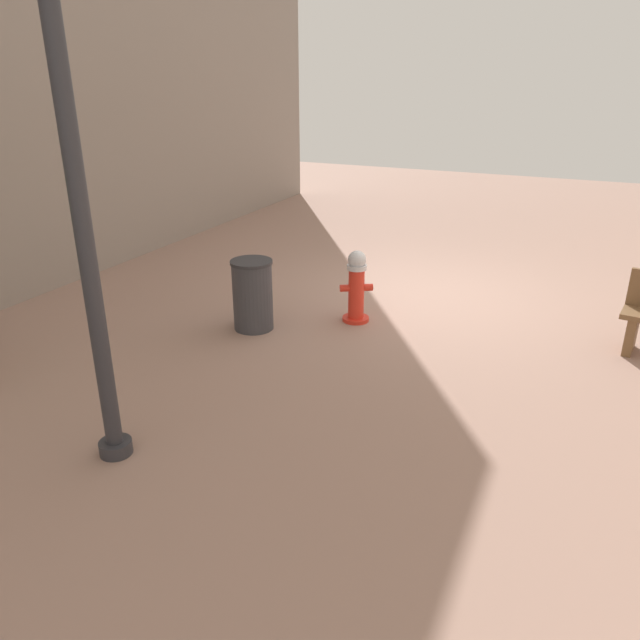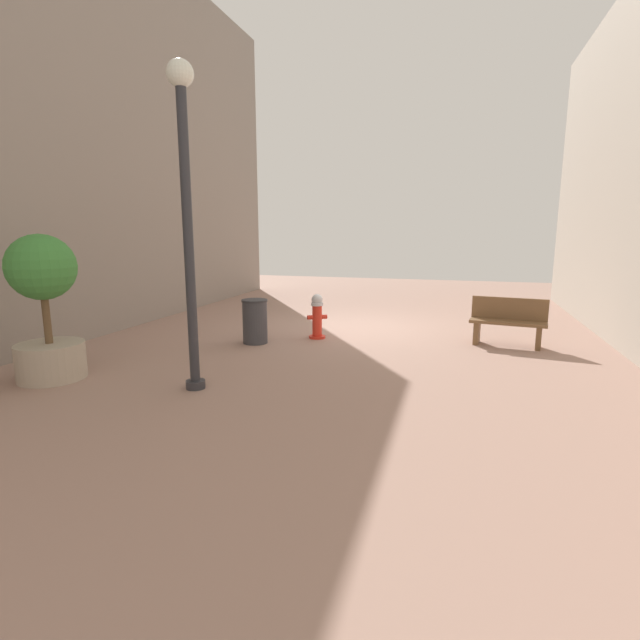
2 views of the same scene
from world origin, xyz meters
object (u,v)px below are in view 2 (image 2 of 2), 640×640
Objects in this scene: bench_near at (508,322)px; trash_bin at (255,321)px; planter_tree at (45,303)px; street_lamp at (186,196)px; fire_hydrant at (317,316)px.

bench_near reaches higher than trash_bin.
street_lamp is (-2.39, -0.20, 1.54)m from planter_tree.
planter_tree is 2.49× the size of trash_bin.
planter_tree is (3.17, 3.86, 0.72)m from fire_hydrant.
fire_hydrant is 4.38m from street_lamp.
planter_tree reaches higher than fire_hydrant.
bench_near is 0.33× the size of street_lamp.
trash_bin is (-2.08, -3.09, -0.75)m from planter_tree.
fire_hydrant is 3.87m from bench_near.
trash_bin is (0.31, -2.89, -2.29)m from street_lamp.
fire_hydrant is at bearing -102.06° from street_lamp.
trash_bin is at bearing -123.92° from planter_tree.
fire_hydrant and bench_near have the same top height.
planter_tree reaches higher than trash_bin.
fire_hydrant is 5.05m from planter_tree.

